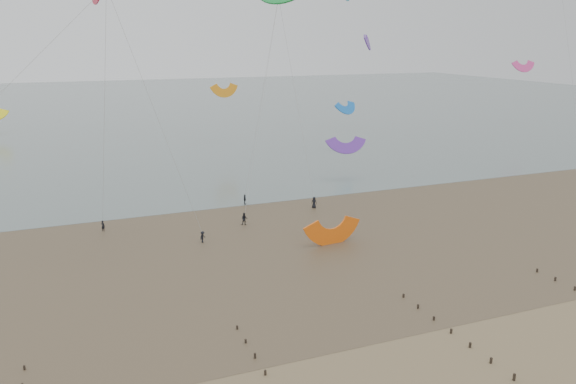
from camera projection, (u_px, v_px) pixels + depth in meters
name	position (u px, v px, depth m)	size (l,w,h in m)	color
ground	(442.00, 366.00, 46.18)	(500.00, 500.00, 0.00)	brown
sea_and_shore	(261.00, 238.00, 75.61)	(500.00, 665.00, 0.03)	#475654
kitesurfer_lead	(103.00, 226.00, 78.34)	(0.57, 0.37, 1.56)	black
kitesurfers	(273.00, 209.00, 86.04)	(121.78, 19.50, 1.84)	black
grounded_kite	(332.00, 244.00, 73.64)	(6.97, 3.65, 5.31)	#FF6310
kites_airborne	(93.00, 60.00, 116.41)	(257.70, 114.93, 38.09)	orange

